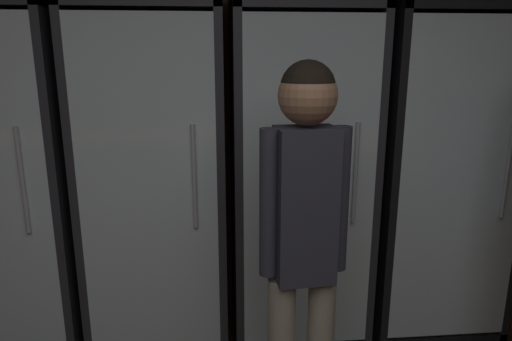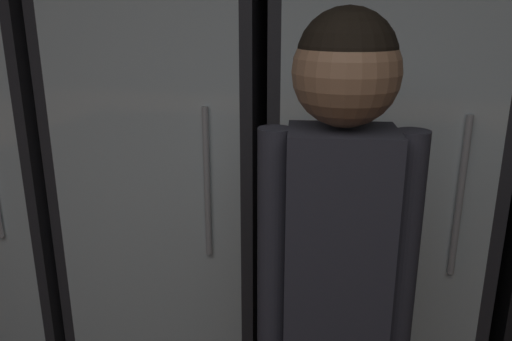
{
  "view_description": "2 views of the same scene",
  "coord_description": "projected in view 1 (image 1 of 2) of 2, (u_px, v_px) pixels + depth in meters",
  "views": [
    {
      "loc": [
        -0.11,
        0.23,
        1.6
      ],
      "look_at": [
        0.1,
        2.67,
        0.99
      ],
      "focal_mm": 32.11,
      "sensor_mm": 36.0,
      "label": 1
    },
    {
      "loc": [
        0.21,
        0.81,
        1.58
      ],
      "look_at": [
        -0.12,
        2.7,
        0.98
      ],
      "focal_mm": 35.93,
      "sensor_mm": 36.0,
      "label": 2
    }
  ],
  "objects": [
    {
      "name": "wall_back",
      "position": [
        234.0,
        90.0,
        2.76
      ],
      "size": [
        6.0,
        0.06,
        2.8
      ],
      "primitive_type": "cube",
      "color": "#382619",
      "rests_on": "ground"
    },
    {
      "name": "cooler_left",
      "position": [
        11.0,
        183.0,
        2.45
      ],
      "size": [
        0.73,
        0.67,
        1.91
      ],
      "color": "#2B2B30",
      "rests_on": "ground"
    },
    {
      "name": "cooler_center",
      "position": [
        158.0,
        179.0,
        2.52
      ],
      "size": [
        0.73,
        0.67,
        1.91
      ],
      "color": "#2B2B30",
      "rests_on": "ground"
    },
    {
      "name": "cooler_right",
      "position": [
        297.0,
        177.0,
        2.58
      ],
      "size": [
        0.73,
        0.67,
        1.91
      ],
      "color": "#2B2B30",
      "rests_on": "ground"
    },
    {
      "name": "cooler_far_right",
      "position": [
        428.0,
        174.0,
        2.66
      ],
      "size": [
        0.73,
        0.67,
        1.91
      ],
      "color": "black",
      "rests_on": "ground"
    },
    {
      "name": "shopper_near",
      "position": [
        304.0,
        228.0,
        1.7
      ],
      "size": [
        0.34,
        0.21,
        1.59
      ],
      "color": "gray",
      "rests_on": "ground"
    }
  ]
}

